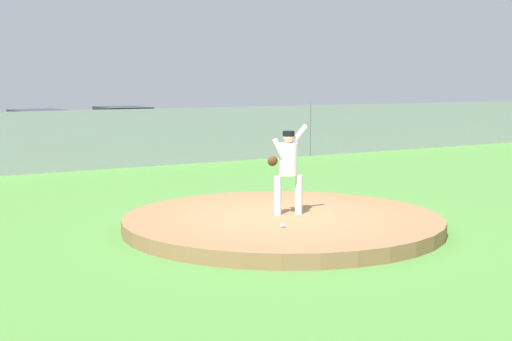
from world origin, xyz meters
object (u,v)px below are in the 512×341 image
object	(u,v)px
pitcher_youth	(288,164)
parked_car_white	(40,134)
baseball	(283,225)
parked_car_slate	(123,130)

from	to	relation	value
pitcher_youth	parked_car_white	world-z (taller)	pitcher_youth
baseball	parked_car_white	distance (m)	15.88
baseball	parked_car_slate	distance (m)	16.06
baseball	parked_car_slate	xyz separation A→B (m)	(3.17, 15.74, 0.52)
pitcher_youth	parked_car_slate	xyz separation A→B (m)	(2.47, 14.82, -0.36)
parked_car_slate	pitcher_youth	bearing A→B (deg)	-99.46
baseball	parked_car_white	xyz separation A→B (m)	(0.15, 15.87, 0.50)
baseball	pitcher_youth	bearing A→B (deg)	52.49
pitcher_youth	baseball	size ratio (longest dim) A/B	21.74
parked_car_white	parked_car_slate	size ratio (longest dim) A/B	0.99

